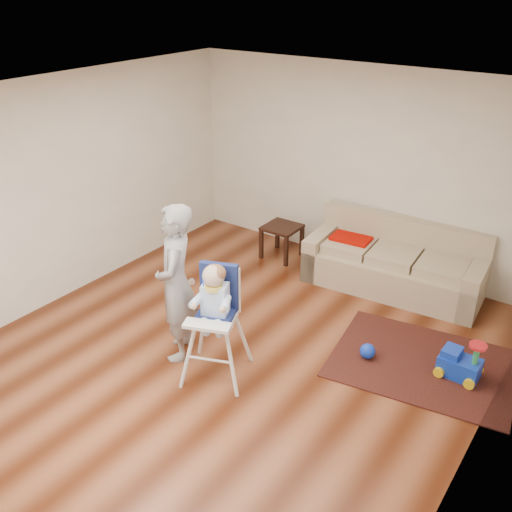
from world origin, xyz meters
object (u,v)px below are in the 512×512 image
Objects in this scene: high_chair at (215,324)px; toy_ball at (368,351)px; side_table at (282,241)px; adult at (176,283)px; sofa at (395,258)px; ride_on_toy at (461,358)px.

toy_ball is at bearing 22.32° from high_chair.
high_chair is (0.92, -2.63, 0.37)m from side_table.
adult is at bearing -148.12° from toy_ball.
sofa is 5.18× the size of ride_on_toy.
adult is (-1.29, -2.64, 0.43)m from sofa.
ride_on_toy is 0.93m from toy_ball.
sofa is at bearing 104.34° from toy_ball.
toy_ball is 1.68m from high_chair.
ride_on_toy is at bearing -22.93° from side_table.
adult reaches higher than ride_on_toy.
adult reaches higher than sofa.
adult is at bearing 152.43° from high_chair.
sofa is 4.76× the size of side_table.
sofa is at bearing 2.47° from side_table.
sofa is 1.67m from toy_ball.
adult is at bearing -120.80° from sofa.
sofa is 1.68m from side_table.
ride_on_toy reaches higher than toy_ball.
ride_on_toy is (1.29, -1.32, -0.19)m from sofa.
high_chair is 0.61m from adult.
toy_ball is at bearing -80.36° from sofa.
sofa is 1.82× the size of high_chair.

